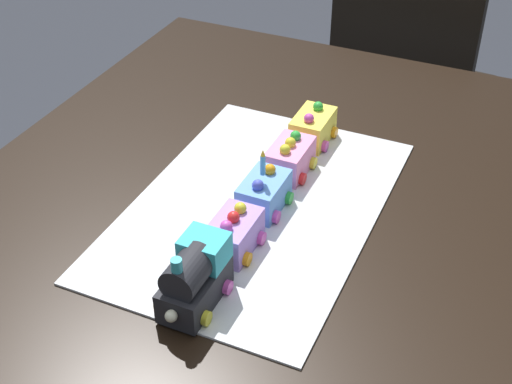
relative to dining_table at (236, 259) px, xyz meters
name	(u,v)px	position (x,y,z in m)	size (l,w,h in m)	color
dining_table	(236,259)	(0.00, 0.00, 0.00)	(1.40, 1.00, 0.74)	black
chair	(406,93)	(1.03, -0.06, -0.16)	(0.43, 0.43, 0.86)	black
cake_board	(256,207)	(0.03, -0.03, 0.11)	(0.60, 0.40, 0.00)	silver
cake_locomotive	(195,276)	(-0.22, -0.04, 0.16)	(0.14, 0.08, 0.12)	#232328
cake_car_gondola_lavender	(234,234)	(-0.09, -0.04, 0.14)	(0.10, 0.08, 0.07)	#AD84E0
cake_car_flatbed_sky_blue	(264,193)	(0.03, -0.04, 0.14)	(0.10, 0.08, 0.07)	#669EEA
cake_car_caboose_bubblegum	(290,158)	(0.15, -0.04, 0.14)	(0.10, 0.08, 0.07)	pink
cake_car_hopper_lemon	(313,127)	(0.27, -0.04, 0.14)	(0.10, 0.08, 0.07)	#F4E04C
birthday_candle	(263,163)	(0.02, -0.04, 0.21)	(0.01, 0.01, 0.05)	#4CA5E5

